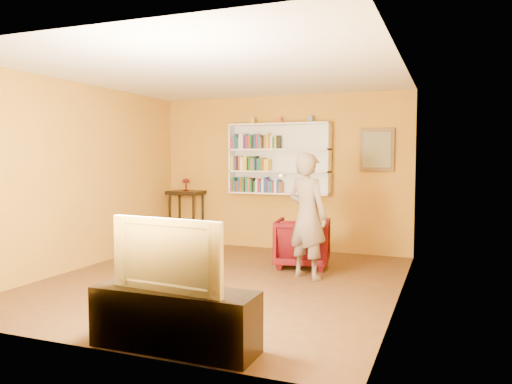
% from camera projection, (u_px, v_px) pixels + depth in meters
% --- Properties ---
extents(room_shell, '(5.30, 5.80, 2.88)m').
position_uv_depth(room_shell, '(221.00, 204.00, 6.49)').
color(room_shell, '#4B3018').
rests_on(room_shell, ground).
extents(bookshelf, '(1.80, 0.29, 1.23)m').
position_uv_depth(bookshelf, '(280.00, 159.00, 8.69)').
color(bookshelf, white).
rests_on(bookshelf, room_shell).
extents(books_row_lower, '(0.93, 0.19, 0.27)m').
position_uv_depth(books_row_lower, '(257.00, 185.00, 8.76)').
color(books_row_lower, '#B61C3B').
rests_on(books_row_lower, bookshelf).
extents(books_row_middle, '(0.70, 0.19, 0.26)m').
position_uv_depth(books_row_middle, '(250.00, 164.00, 8.78)').
color(books_row_middle, yellow).
rests_on(books_row_middle, bookshelf).
extents(books_row_upper, '(0.89, 0.19, 0.27)m').
position_uv_depth(books_row_upper, '(255.00, 142.00, 8.72)').
color(books_row_upper, '#B61C3B').
rests_on(books_row_upper, bookshelf).
extents(ornament_left, '(0.08, 0.08, 0.11)m').
position_uv_depth(ornament_left, '(253.00, 121.00, 8.76)').
color(ornament_left, gold).
rests_on(ornament_left, bookshelf).
extents(ornament_centre, '(0.07, 0.07, 0.10)m').
position_uv_depth(ornament_centre, '(280.00, 120.00, 8.58)').
color(ornament_centre, '#AC4A39').
rests_on(ornament_centre, bookshelf).
extents(ornament_right, '(0.08, 0.08, 0.11)m').
position_uv_depth(ornament_right, '(311.00, 119.00, 8.38)').
color(ornament_right, slate).
rests_on(ornament_right, bookshelf).
extents(framed_painting, '(0.55, 0.05, 0.70)m').
position_uv_depth(framed_painting, '(377.00, 150.00, 8.12)').
color(framed_painting, '#553918').
rests_on(framed_painting, room_shell).
extents(console_table, '(0.61, 0.47, 1.01)m').
position_uv_depth(console_table, '(186.00, 200.00, 9.24)').
color(console_table, black).
rests_on(console_table, ground).
extents(ruby_lustre, '(0.14, 0.14, 0.23)m').
position_uv_depth(ruby_lustre, '(186.00, 182.00, 9.21)').
color(ruby_lustre, maroon).
rests_on(ruby_lustre, console_table).
extents(armchair, '(0.89, 0.91, 0.72)m').
position_uv_depth(armchair, '(303.00, 243.00, 7.39)').
color(armchair, '#40040C').
rests_on(armchair, ground).
extents(person, '(0.73, 0.62, 1.69)m').
position_uv_depth(person, '(307.00, 216.00, 6.67)').
color(person, '#6C5C4F').
rests_on(person, ground).
extents(game_remote, '(0.04, 0.15, 0.04)m').
position_uv_depth(game_remote, '(283.00, 175.00, 6.38)').
color(game_remote, silver).
rests_on(game_remote, person).
extents(tv_cabinet, '(1.45, 0.43, 0.52)m').
position_uv_depth(tv_cabinet, '(175.00, 319.00, 4.22)').
color(tv_cabinet, black).
rests_on(tv_cabinet, ground).
extents(television, '(1.07, 0.24, 0.61)m').
position_uv_depth(television, '(174.00, 253.00, 4.18)').
color(television, black).
rests_on(television, tv_cabinet).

